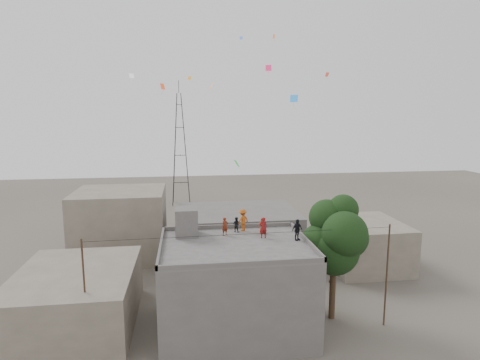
# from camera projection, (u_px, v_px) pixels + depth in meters

# --- Properties ---
(ground) EXTENTS (140.00, 140.00, 0.00)m
(ground) POSITION_uv_depth(u_px,v_px,m) (235.00, 328.00, 28.00)
(ground) COLOR #4F4941
(ground) RESTS_ON ground
(main_building) EXTENTS (10.00, 8.00, 6.10)m
(main_building) POSITION_uv_depth(u_px,v_px,m) (235.00, 287.00, 27.50)
(main_building) COLOR #55514F
(main_building) RESTS_ON ground
(parapet) EXTENTS (10.00, 8.00, 0.30)m
(parapet) POSITION_uv_depth(u_px,v_px,m) (235.00, 242.00, 26.97)
(parapet) COLOR #55514F
(parapet) RESTS_ON main_building
(stair_head_box) EXTENTS (1.60, 1.80, 2.00)m
(stair_head_box) POSITION_uv_depth(u_px,v_px,m) (187.00, 222.00, 28.95)
(stair_head_box) COLOR #55514F
(stair_head_box) RESTS_ON main_building
(neighbor_west) EXTENTS (8.00, 10.00, 4.00)m
(neighbor_west) POSITION_uv_depth(u_px,v_px,m) (77.00, 298.00, 28.16)
(neighbor_west) COLOR #686052
(neighbor_west) RESTS_ON ground
(neighbor_north) EXTENTS (12.00, 9.00, 5.00)m
(neighbor_north) POSITION_uv_depth(u_px,v_px,m) (238.00, 234.00, 41.54)
(neighbor_north) COLOR #55514F
(neighbor_north) RESTS_ON ground
(neighbor_northwest) EXTENTS (9.00, 8.00, 7.00)m
(neighbor_northwest) POSITION_uv_depth(u_px,v_px,m) (121.00, 224.00, 41.72)
(neighbor_northwest) COLOR #686052
(neighbor_northwest) RESTS_ON ground
(neighbor_east) EXTENTS (7.00, 8.00, 4.40)m
(neighbor_east) POSITION_uv_depth(u_px,v_px,m) (364.00, 244.00, 39.29)
(neighbor_east) COLOR #686052
(neighbor_east) RESTS_ON ground
(tree) EXTENTS (4.90, 4.60, 9.10)m
(tree) POSITION_uv_depth(u_px,v_px,m) (336.00, 237.00, 28.57)
(tree) COLOR black
(tree) RESTS_ON ground
(utility_line) EXTENTS (20.12, 0.62, 7.40)m
(utility_line) POSITION_uv_depth(u_px,v_px,m) (245.00, 284.00, 26.22)
(utility_line) COLOR black
(utility_line) RESTS_ON ground
(transmission_tower) EXTENTS (2.97, 2.97, 20.01)m
(transmission_tower) POSITION_uv_depth(u_px,v_px,m) (180.00, 149.00, 65.07)
(transmission_tower) COLOR black
(transmission_tower) RESTS_ON ground
(person_red_adult) EXTENTS (0.57, 0.39, 1.50)m
(person_red_adult) POSITION_uv_depth(u_px,v_px,m) (263.00, 228.00, 28.38)
(person_red_adult) COLOR maroon
(person_red_adult) RESTS_ON main_building
(person_orange_child) EXTENTS (0.68, 0.57, 1.19)m
(person_orange_child) POSITION_uv_depth(u_px,v_px,m) (263.00, 226.00, 29.42)
(person_orange_child) COLOR #A13612
(person_orange_child) RESTS_ON main_building
(person_dark_child) EXTENTS (0.69, 0.65, 1.13)m
(person_dark_child) POSITION_uv_depth(u_px,v_px,m) (236.00, 224.00, 29.85)
(person_dark_child) COLOR black
(person_dark_child) RESTS_ON main_building
(person_dark_adult) EXTENTS (0.96, 0.72, 1.51)m
(person_dark_adult) POSITION_uv_depth(u_px,v_px,m) (297.00, 230.00, 27.81)
(person_dark_adult) COLOR black
(person_dark_adult) RESTS_ON main_building
(person_orange_adult) EXTENTS (1.24, 1.11, 1.66)m
(person_orange_adult) POSITION_uv_depth(u_px,v_px,m) (243.00, 220.00, 30.06)
(person_orange_adult) COLOR #B55214
(person_orange_adult) RESTS_ON main_building
(person_red_child) EXTENTS (0.57, 0.48, 1.32)m
(person_red_child) POSITION_uv_depth(u_px,v_px,m) (225.00, 226.00, 28.98)
(person_red_child) COLOR maroon
(person_red_child) RESTS_ON main_building
(kites) EXTENTS (17.24, 18.23, 11.85)m
(kites) POSITION_uv_depth(u_px,v_px,m) (242.00, 86.00, 32.08)
(kites) COLOR #E84218
(kites) RESTS_ON ground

